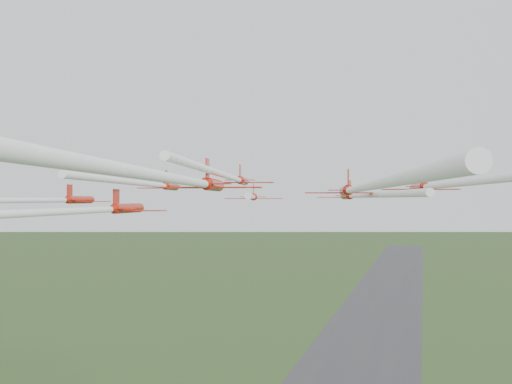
% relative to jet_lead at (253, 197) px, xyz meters
% --- Properties ---
extents(runway, '(38.00, 900.00, 0.04)m').
position_rel_jet_lead_xyz_m(runway, '(4.77, 193.11, -51.94)').
color(runway, '#363638').
rests_on(runway, ground).
extents(jet_lead, '(17.44, 55.14, 2.86)m').
position_rel_jet_lead_xyz_m(jet_lead, '(0.00, 0.00, 0.00)').
color(jet_lead, '#B51A0A').
extents(jet_row2_left, '(15.58, 52.91, 2.75)m').
position_rel_jet_lead_xyz_m(jet_row2_left, '(-8.55, -16.25, 1.51)').
color(jet_row2_left, '#B51A0A').
extents(jet_row2_right, '(15.84, 55.71, 2.64)m').
position_rel_jet_lead_xyz_m(jet_row2_right, '(16.82, -12.24, 0.15)').
color(jet_row2_right, '#B51A0A').
extents(jet_row3_left, '(13.23, 63.18, 2.53)m').
position_rel_jet_lead_xyz_m(jet_row3_left, '(-17.95, -30.82, -0.44)').
color(jet_row3_left, '#B51A0A').
extents(jet_row3_mid, '(13.54, 52.71, 2.39)m').
position_rel_jet_lead_xyz_m(jet_row3_mid, '(5.00, -27.19, 1.95)').
color(jet_row3_mid, '#B51A0A').
extents(jet_row3_right, '(12.82, 57.29, 2.89)m').
position_rel_jet_lead_xyz_m(jet_row3_right, '(25.94, -19.72, 1.16)').
color(jet_row3_right, '#B51A0A').
extents(jet_row4_left, '(10.46, 53.39, 2.57)m').
position_rel_jet_lead_xyz_m(jet_row4_left, '(-5.16, -40.39, -1.34)').
color(jet_row4_left, '#B51A0A').
extents(jet_row4_right, '(13.78, 59.55, 2.62)m').
position_rel_jet_lead_xyz_m(jet_row4_right, '(19.14, -38.75, 0.56)').
color(jet_row4_right, '#B51A0A').
extents(jet_trail_solo, '(12.85, 47.10, 2.52)m').
position_rel_jet_lead_xyz_m(jet_trail_solo, '(9.39, -50.71, 0.88)').
color(jet_trail_solo, '#B51A0A').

